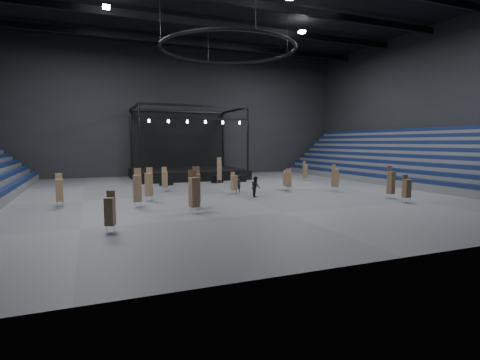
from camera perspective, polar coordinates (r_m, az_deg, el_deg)
name	(u,v)px	position (r m, az deg, el deg)	size (l,w,h in m)	color
floor	(229,193)	(34.76, -1.76, -2.01)	(50.00, 50.00, 0.00)	#4B4B4D
wall_back	(177,112)	(54.80, -9.52, 10.20)	(50.00, 0.20, 18.00)	black
wall_front	(416,31)	(16.97, 25.19, 19.89)	(50.00, 0.20, 18.00)	black
wall_right	(432,105)	(49.23, 27.16, 10.15)	(0.20, 42.00, 18.00)	black
bleachers_right	(415,168)	(47.61, 25.12, 1.65)	(7.20, 40.00, 6.40)	#505052
stage	(186,167)	(50.10, -8.20, 1.99)	(14.00, 10.00, 9.20)	black
truss_ring	(228,49)	(35.42, -1.83, 19.32)	(12.30, 12.30, 5.15)	black
roof_girders	(228,0)	(36.63, -1.85, 25.71)	(49.00, 30.35, 0.70)	black
flight_case_left	(166,181)	(41.60, -11.17, -0.21)	(1.34, 0.67, 0.89)	black
flight_case_mid	(217,179)	(43.71, -3.49, 0.16)	(1.31, 0.66, 0.88)	black
flight_case_right	(241,178)	(44.67, 0.17, 0.25)	(1.21, 0.61, 0.81)	black
chair_stack_0	(194,191)	(24.80, -7.03, -1.73)	(0.66, 0.66, 2.90)	silver
chair_stack_1	(391,182)	(33.71, 22.00, -0.30)	(0.56, 0.56, 2.73)	silver
chair_stack_2	(406,188)	(31.84, 24.03, -1.12)	(0.52, 0.52, 2.19)	silver
chair_stack_3	(137,188)	(27.87, -15.36, -1.13)	(0.66, 0.66, 2.85)	silver
chair_stack_4	(110,211)	(20.66, -19.20, -4.46)	(0.61, 0.61, 2.20)	silver
chair_stack_5	(196,188)	(26.49, -6.67, -1.17)	(0.62, 0.62, 3.00)	silver
chair_stack_6	(335,177)	(37.16, 14.28, 0.38)	(0.61, 0.61, 2.57)	silver
chair_stack_7	(219,170)	(42.72, -3.18, 1.48)	(0.64, 0.64, 2.98)	silver
chair_stack_8	(305,171)	(46.53, 9.89, 1.40)	(0.49, 0.49, 2.40)	silver
chair_stack_9	(59,189)	(30.24, -25.83, -1.31)	(0.53, 0.53, 2.46)	silver
chair_stack_10	(286,179)	(37.43, 7.09, 0.14)	(0.54, 0.54, 1.97)	silver
chair_stack_11	(289,179)	(36.55, 7.43, 0.16)	(0.64, 0.64, 2.17)	silver
chair_stack_12	(165,179)	(36.50, -11.41, 0.21)	(0.53, 0.53, 2.36)	silver
chair_stack_13	(149,184)	(30.80, -13.71, -0.56)	(0.70, 0.70, 2.70)	silver
chair_stack_14	(234,182)	(33.90, -0.92, -0.35)	(0.58, 0.58, 2.04)	silver
man_center	(238,184)	(35.20, -0.36, -0.55)	(0.60, 0.40, 1.66)	black
crew_member	(256,187)	(32.28, 2.39, -1.01)	(0.87, 0.68, 1.79)	black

